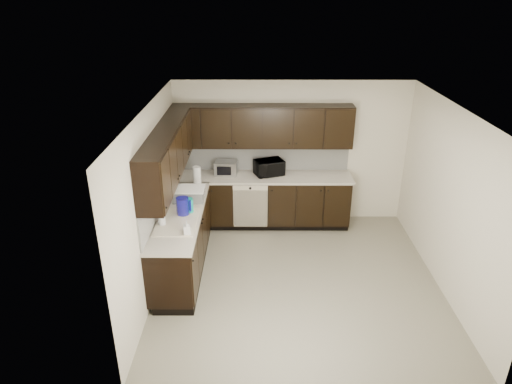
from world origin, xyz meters
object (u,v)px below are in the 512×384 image
storage_bin (189,194)px  blue_pitcher (183,207)px  sink (177,227)px  toaster_oven (226,168)px  microwave (269,167)px

storage_bin → blue_pitcher: blue_pitcher is taller
sink → blue_pitcher: 0.30m
storage_bin → blue_pitcher: bearing=-91.5°
toaster_oven → storage_bin: size_ratio=0.81×
microwave → storage_bin: 1.59m
microwave → blue_pitcher: bearing=-150.4°
toaster_oven → storage_bin: (-0.50, -1.03, -0.03)m
sink → storage_bin: sink is taller
toaster_oven → blue_pitcher: size_ratio=1.39×
microwave → blue_pitcher: (-1.24, -1.53, 0.00)m
sink → storage_bin: size_ratio=1.80×
sink → microwave: bearing=53.6°
sink → toaster_oven: sink is taller
sink → storage_bin: (0.07, 0.74, 0.15)m
sink → blue_pitcher: bearing=76.8°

